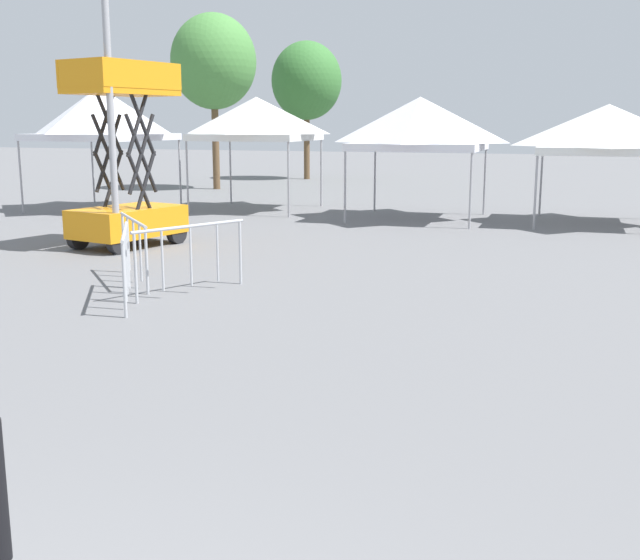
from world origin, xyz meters
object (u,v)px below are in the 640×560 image
object	(u,v)px
canopy_tent_far_right	(256,119)
crowd_barrier_near_person	(134,238)
canopy_tent_left_of_center	(420,124)
tree_behind_tents_center	(214,62)
scissor_lift	(126,192)
crowd_barrier_by_lift	(125,252)
crowd_barrier_mid_lot	(190,245)
canopy_tent_right_of_center	(100,114)
tree_behind_tents_right	(307,81)
canopy_tent_far_left	(607,129)

from	to	relation	value
canopy_tent_far_right	crowd_barrier_near_person	xyz separation A→B (m)	(2.90, -10.96, -2.00)
canopy_tent_far_right	canopy_tent_left_of_center	distance (m)	5.23
canopy_tent_left_of_center	tree_behind_tents_center	bearing A→B (deg)	144.74
scissor_lift	crowd_barrier_by_lift	world-z (taller)	scissor_lift
crowd_barrier_mid_lot	crowd_barrier_near_person	xyz separation A→B (m)	(-1.29, 0.40, 0.00)
crowd_barrier_mid_lot	crowd_barrier_near_person	world-z (taller)	same
tree_behind_tents_center	crowd_barrier_by_lift	distance (m)	20.99
canopy_tent_right_of_center	crowd_barrier_near_person	bearing A→B (deg)	-51.82
canopy_tent_left_of_center	scissor_lift	size ratio (longest dim) A/B	0.93
canopy_tent_right_of_center	canopy_tent_far_right	size ratio (longest dim) A/B	1.06
canopy_tent_right_of_center	tree_behind_tents_center	world-z (taller)	tree_behind_tents_center
tree_behind_tents_right	crowd_barrier_near_person	world-z (taller)	tree_behind_tents_right
tree_behind_tents_center	crowd_barrier_mid_lot	distance (m)	20.48
tree_behind_tents_center	crowd_barrier_near_person	world-z (taller)	tree_behind_tents_center
canopy_tent_left_of_center	crowd_barrier_near_person	distance (m)	10.74
canopy_tent_far_left	scissor_lift	world-z (taller)	scissor_lift
scissor_lift	crowd_barrier_mid_lot	size ratio (longest dim) A/B	1.98
tree_behind_tents_right	canopy_tent_right_of_center	bearing A→B (deg)	-93.09
scissor_lift	tree_behind_tents_right	bearing A→B (deg)	101.20
tree_behind_tents_center	crowd_barrier_near_person	xyz separation A→B (m)	(7.79, -17.46, -4.25)
tree_behind_tents_center	crowd_barrier_mid_lot	xyz separation A→B (m)	(9.08, -17.86, -4.25)
canopy_tent_far_right	scissor_lift	bearing A→B (deg)	-86.07
tree_behind_tents_right	crowd_barrier_mid_lot	size ratio (longest dim) A/B	3.29
canopy_tent_far_left	crowd_barrier_near_person	distance (m)	13.10
crowd_barrier_by_lift	tree_behind_tents_right	bearing A→B (deg)	105.83
canopy_tent_far_right	crowd_barrier_mid_lot	xyz separation A→B (m)	(4.20, -11.35, -2.00)
canopy_tent_far_right	canopy_tent_far_left	size ratio (longest dim) A/B	0.97
tree_behind_tents_center	canopy_tent_right_of_center	bearing A→B (deg)	-86.74
tree_behind_tents_right	canopy_tent_far_right	bearing A→B (deg)	-74.75
tree_behind_tents_center	crowd_barrier_mid_lot	bearing A→B (deg)	-63.04
canopy_tent_right_of_center	scissor_lift	xyz separation A→B (m)	(4.95, -6.01, -1.73)
crowd_barrier_near_person	scissor_lift	bearing A→B (deg)	125.74
canopy_tent_far_right	tree_behind_tents_right	size ratio (longest dim) A/B	0.55
scissor_lift	crowd_barrier_mid_lot	world-z (taller)	scissor_lift
crowd_barrier_mid_lot	canopy_tent_far_right	bearing A→B (deg)	110.29
canopy_tent_far_right	canopy_tent_far_left	bearing A→B (deg)	-0.48
canopy_tent_right_of_center	crowd_barrier_mid_lot	distance (m)	13.16
scissor_lift	crowd_barrier_mid_lot	xyz separation A→B (m)	(3.67, -3.70, -0.42)
canopy_tent_left_of_center	crowd_barrier_mid_lot	distance (m)	10.93
canopy_tent_left_of_center	canopy_tent_far_left	size ratio (longest dim) A/B	1.00
canopy_tent_left_of_center	tree_behind_tents_center	size ratio (longest dim) A/B	0.52
tree_behind_tents_center	canopy_tent_left_of_center	bearing A→B (deg)	-35.26
canopy_tent_far_left	crowd_barrier_near_person	size ratio (longest dim) A/B	2.34
tree_behind_tents_center	crowd_barrier_mid_lot	size ratio (longest dim) A/B	3.53
scissor_lift	crowd_barrier_by_lift	size ratio (longest dim) A/B	2.15
crowd_barrier_near_person	canopy_tent_far_right	bearing A→B (deg)	104.84
canopy_tent_left_of_center	crowd_barrier_near_person	size ratio (longest dim) A/B	2.35
canopy_tent_right_of_center	tree_behind_tents_center	distance (m)	8.42
canopy_tent_far_right	crowd_barrier_by_lift	world-z (taller)	canopy_tent_far_right
canopy_tent_far_left	tree_behind_tents_right	xyz separation A→B (m)	(-13.62, 13.36, 2.12)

